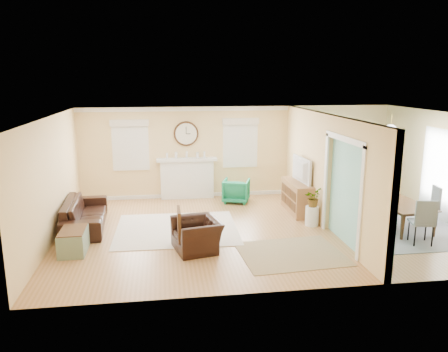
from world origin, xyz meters
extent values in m
plane|color=#A06E3B|center=(0.00, 0.00, 0.00)|extent=(9.00, 9.00, 0.00)
cube|color=#E8C685|center=(0.00, 3.00, 1.30)|extent=(9.00, 0.02, 2.60)
cube|color=#E8C685|center=(0.00, -3.00, 1.30)|extent=(9.00, 0.02, 2.60)
cube|color=#E8C685|center=(-4.50, 0.00, 1.30)|extent=(0.02, 6.00, 2.60)
cube|color=#E8C685|center=(4.50, 0.00, 1.30)|extent=(0.02, 6.00, 2.60)
cube|color=white|center=(0.00, 0.00, 2.60)|extent=(9.00, 6.00, 0.02)
cube|color=#E8C685|center=(1.50, 1.40, 1.30)|extent=(0.12, 3.20, 2.60)
cube|color=#E8C685|center=(1.50, -2.50, 1.30)|extent=(0.12, 1.00, 2.60)
cube|color=#E8C685|center=(1.50, -1.10, 2.40)|extent=(0.12, 1.80, 0.40)
cube|color=white|center=(1.43, -0.20, 1.10)|extent=(0.04, 0.12, 2.20)
cube|color=white|center=(1.43, -2.00, 1.10)|extent=(0.04, 0.12, 2.20)
cube|color=white|center=(1.43, -1.10, 2.20)|extent=(0.04, 1.92, 0.12)
cube|color=#75CDCB|center=(1.57, 0.00, 1.30)|extent=(0.02, 6.00, 2.60)
cube|color=white|center=(-1.50, 2.88, 0.55)|extent=(1.50, 0.24, 1.10)
cube|color=white|center=(-1.50, 2.85, 1.13)|extent=(1.70, 0.30, 0.08)
cube|color=black|center=(-1.50, 2.98, 0.50)|extent=(0.85, 0.02, 0.75)
cube|color=gold|center=(-1.50, 2.87, 0.42)|extent=(0.85, 0.02, 0.62)
cylinder|color=#4B2C13|center=(-1.50, 2.97, 1.85)|extent=(0.70, 0.06, 0.70)
cylinder|color=silver|center=(-1.50, 2.94, 1.85)|extent=(0.60, 0.01, 0.60)
cube|color=black|center=(-1.50, 2.93, 1.95)|extent=(0.02, 0.01, 0.20)
cube|color=black|center=(-1.44, 2.93, 1.85)|extent=(0.12, 0.01, 0.02)
cube|color=white|center=(-3.05, 2.98, 1.55)|extent=(0.90, 0.03, 1.30)
cube|color=white|center=(-3.05, 2.95, 1.55)|extent=(1.00, 0.04, 1.40)
cube|color=beige|center=(-3.05, 2.91, 2.18)|extent=(1.05, 0.10, 0.18)
cube|color=white|center=(0.05, 2.98, 1.55)|extent=(0.90, 0.03, 1.30)
cube|color=white|center=(0.05, 2.95, 1.55)|extent=(1.00, 0.04, 1.40)
cube|color=beige|center=(0.05, 2.91, 2.18)|extent=(1.05, 0.10, 0.18)
cube|color=white|center=(4.47, 0.00, 1.10)|extent=(0.03, 1.60, 2.10)
cube|color=white|center=(4.44, 0.00, 1.10)|extent=(0.03, 1.70, 2.20)
cylinder|color=gold|center=(3.00, 0.00, 2.45)|extent=(0.02, 0.02, 0.30)
sphere|color=white|center=(3.00, 0.00, 2.20)|extent=(0.30, 0.30, 0.30)
cube|color=beige|center=(-1.90, 0.22, 0.01)|extent=(2.78, 2.42, 0.01)
cube|color=tan|center=(0.27, -1.52, 0.01)|extent=(2.09, 1.76, 0.01)
cube|color=gray|center=(3.19, -0.32, 0.01)|extent=(2.48, 3.10, 0.01)
imported|color=black|center=(-3.99, 0.68, 0.33)|extent=(1.01, 2.29, 0.65)
imported|color=black|center=(-1.54, -1.05, 0.32)|extent=(1.04, 1.14, 0.63)
imported|color=#0C7C47|center=(-0.18, 2.26, 0.32)|extent=(0.88, 0.89, 0.65)
cube|color=gray|center=(-3.97, -0.84, 0.23)|extent=(0.50, 0.82, 0.45)
cube|color=#4B2C13|center=(-3.97, -0.84, 0.46)|extent=(0.48, 0.77, 0.02)
cube|color=#9E6F3A|center=(1.22, 1.13, 0.40)|extent=(0.47, 1.41, 0.80)
cube|color=#4B2C13|center=(0.98, 0.71, 0.55)|extent=(0.01, 0.38, 0.22)
cube|color=#4B2C13|center=(0.98, 0.71, 0.28)|extent=(0.01, 0.38, 0.22)
cube|color=#4B2C13|center=(0.98, 1.13, 0.55)|extent=(0.01, 0.38, 0.22)
cube|color=#4B2C13|center=(0.98, 1.13, 0.28)|extent=(0.01, 0.38, 0.22)
cube|color=#4B2C13|center=(0.98, 1.55, 0.55)|extent=(0.01, 0.38, 0.22)
cube|color=#4B2C13|center=(0.98, 1.55, 0.28)|extent=(0.01, 0.38, 0.22)
imported|color=black|center=(1.20, 1.13, 1.12)|extent=(0.23, 1.11, 0.64)
cylinder|color=white|center=(1.25, 0.06, 0.23)|extent=(0.31, 0.31, 0.46)
imported|color=#337F33|center=(1.25, 0.06, 0.68)|extent=(0.50, 0.51, 0.43)
imported|color=#4B2C13|center=(3.19, -0.32, 0.30)|extent=(1.10, 1.79, 0.60)
cube|color=gray|center=(3.11, 0.72, 0.48)|extent=(0.56, 0.56, 0.05)
cube|color=gray|center=(3.11, 0.72, 0.75)|extent=(0.45, 0.18, 0.54)
cylinder|color=black|center=(3.23, 0.95, 0.23)|extent=(0.03, 0.03, 0.45)
cylinder|color=black|center=(3.33, 0.60, 0.23)|extent=(0.03, 0.03, 0.45)
cylinder|color=black|center=(2.88, 0.84, 0.23)|extent=(0.03, 0.03, 0.45)
cylinder|color=black|center=(2.98, 0.49, 0.23)|extent=(0.03, 0.03, 0.45)
cube|color=gray|center=(3.09, -1.38, 0.46)|extent=(0.51, 0.51, 0.05)
cube|color=gray|center=(3.09, -1.38, 0.72)|extent=(0.44, 0.13, 0.52)
cylinder|color=black|center=(2.88, -1.52, 0.22)|extent=(0.03, 0.03, 0.43)
cylinder|color=black|center=(2.95, -1.17, 0.22)|extent=(0.03, 0.03, 0.43)
cylinder|color=black|center=(3.23, -1.58, 0.22)|extent=(0.03, 0.03, 0.43)
cylinder|color=black|center=(3.29, -1.24, 0.22)|extent=(0.03, 0.03, 0.43)
cube|color=white|center=(2.50, -0.39, 0.44)|extent=(0.50, 0.50, 0.05)
cube|color=white|center=(2.50, -0.39, 0.69)|extent=(0.14, 0.41, 0.49)
cylinder|color=black|center=(2.30, -0.26, 0.21)|extent=(0.03, 0.03, 0.41)
cylinder|color=black|center=(2.62, -0.19, 0.21)|extent=(0.03, 0.03, 0.41)
cylinder|color=black|center=(2.38, -0.59, 0.21)|extent=(0.03, 0.03, 0.41)
cylinder|color=black|center=(2.70, -0.51, 0.21)|extent=(0.03, 0.03, 0.41)
cube|color=gray|center=(3.94, -0.27, 0.44)|extent=(0.47, 0.47, 0.05)
cube|color=gray|center=(3.94, -0.27, 0.69)|extent=(0.12, 0.41, 0.49)
cylinder|color=black|center=(4.07, -0.46, 0.21)|extent=(0.03, 0.03, 0.41)
cylinder|color=black|center=(3.74, -0.41, 0.21)|extent=(0.03, 0.03, 0.41)
cylinder|color=black|center=(4.13, -0.14, 0.21)|extent=(0.03, 0.03, 0.41)
cylinder|color=black|center=(3.80, -0.08, 0.21)|extent=(0.03, 0.03, 0.41)
camera|label=1|loc=(-2.16, -9.30, 3.38)|focal=35.00mm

